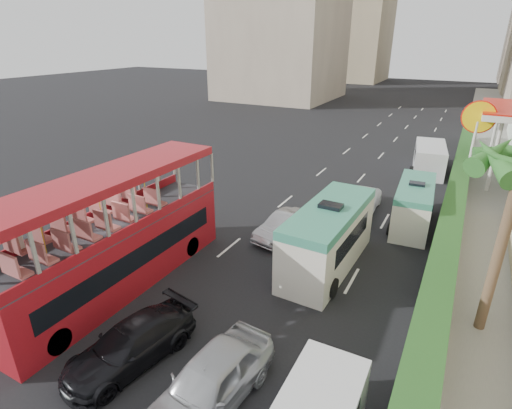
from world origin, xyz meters
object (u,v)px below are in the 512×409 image
Objects in this scene: car_silver_lane_a at (284,237)px; panel_van_far at (429,159)px; double_decker_bus at (115,233)px; car_black at (133,360)px; van_asset at (357,212)px; car_silver_lane_b at (212,402)px; minibus_near at (328,237)px; minibus_far at (414,205)px; palm_tree at (499,251)px.

panel_van_far reaches higher than car_silver_lane_a.
double_decker_bus is 8.99m from car_silver_lane_a.
van_asset is (3.36, 15.71, 0.00)m from car_black.
double_decker_bus is 2.75× the size of car_silver_lane_a.
car_black is at bearing -110.70° from panel_van_far.
panel_van_far reaches higher than car_silver_lane_b.
minibus_near is 7.07m from minibus_far.
palm_tree is (9.41, -3.42, 3.38)m from car_silver_lane_a.
car_black is at bearing -117.02° from minibus_far.
palm_tree is at bearing 16.16° from double_decker_bus.
car_black is 0.98× the size of van_asset.
palm_tree is (3.60, -8.19, 2.15)m from minibus_far.
minibus_near is at bearing 91.80° from car_silver_lane_b.
double_decker_bus reaches higher than minibus_near.
car_silver_lane_a is 0.86× the size of car_black.
minibus_far is 10.86m from panel_van_far.
palm_tree is (3.96, -19.04, 2.30)m from panel_van_far.
palm_tree is (6.81, -8.59, 3.38)m from van_asset.
panel_van_far is at bearing 88.11° from minibus_far.
minibus_near is 1.05× the size of palm_tree.
car_black is at bearing -82.43° from car_silver_lane_a.
car_silver_lane_a is at bearing -119.05° from van_asset.
car_silver_lane_b is at bearing -133.60° from palm_tree.
double_decker_bus is 14.39m from palm_tree.
minibus_far reaches higher than car_silver_lane_b.
minibus_near reaches higher than panel_van_far.
palm_tree is (6.91, 7.26, 3.38)m from car_silver_lane_b.
van_asset is at bearing 95.12° from minibus_near.
minibus_near is (2.96, -1.70, 1.49)m from car_silver_lane_a.
car_silver_lane_a is at bearing -116.55° from panel_van_far.
van_asset is 0.88× the size of panel_van_far.
minibus_far reaches higher than car_black.
panel_van_far is at bearing 88.41° from car_silver_lane_b.
palm_tree is at bearing -70.03° from minibus_far.
double_decker_bus is 1.99× the size of minibus_far.
double_decker_bus is at bearing 149.90° from car_black.
double_decker_bus reaches higher than van_asset.
double_decker_bus is 15.94m from minibus_far.
car_black reaches higher than van_asset.
palm_tree is at bearing 51.21° from car_silver_lane_b.
car_black is 9.70m from minibus_near.
minibus_near is 6.93m from palm_tree.
double_decker_bus is at bearing -163.84° from palm_tree.
car_silver_lane_a is at bearing 152.16° from minibus_near.
minibus_far is (6.57, 15.30, 1.23)m from car_black.
car_silver_lane_a is 16.58m from panel_van_far.
minibus_near is (0.47, 8.98, 1.49)m from car_silver_lane_b.
minibus_far is at bearing 50.08° from double_decker_bus.
palm_tree reaches higher than car_silver_lane_b.
van_asset is at bearing 128.41° from palm_tree.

